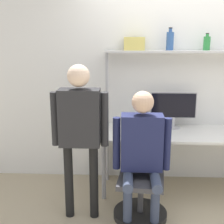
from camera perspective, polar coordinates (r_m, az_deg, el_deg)
ground_plane at (r=3.78m, az=13.43°, el=-16.00°), size 12.00×12.00×0.00m
wall_back at (r=4.01m, az=12.73°, el=6.35°), size 8.00×0.06×2.70m
desk at (r=3.82m, az=13.07°, el=-4.67°), size 2.01×0.66×0.74m
shelf_unit at (r=3.84m, az=13.20°, el=7.32°), size 1.91×0.24×1.68m
monitor at (r=3.88m, az=11.15°, el=0.76°), size 0.56×0.20×0.45m
laptop at (r=3.66m, az=4.33°, el=-2.87°), size 0.34×0.24×0.24m
cell_phone at (r=3.65m, az=8.57°, el=-4.07°), size 0.07×0.15×0.01m
office_chair at (r=3.38m, az=5.30°, el=-14.25°), size 0.56×0.56×0.90m
person_seated at (r=3.12m, az=5.48°, el=-6.33°), size 0.58×0.47×1.34m
person_standing at (r=3.07m, az=-5.91°, el=-2.19°), size 0.57×0.22×1.60m
bottle_green at (r=3.86m, az=16.94°, el=11.98°), size 0.08×0.08×0.20m
bottle_blue at (r=3.78m, az=10.56°, el=12.72°), size 0.09×0.09×0.26m
storage_box at (r=3.75m, az=4.07°, el=12.37°), size 0.24×0.20×0.15m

